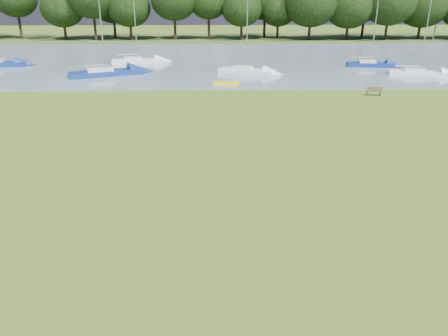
{
  "coord_description": "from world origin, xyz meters",
  "views": [
    {
      "loc": [
        -0.42,
        -19.79,
        8.85
      ],
      "look_at": [
        0.03,
        -2.0,
        1.64
      ],
      "focal_mm": 35.0,
      "sensor_mm": 36.0,
      "label": 1
    }
  ],
  "objects_px": {
    "kayak": "(226,83)",
    "sailboat_7": "(105,71)",
    "sailboat_2": "(137,60)",
    "sailboat_8": "(419,72)",
    "sailboat_5": "(246,69)",
    "sailboat_6": "(370,63)",
    "riverbank_bench": "(374,91)"
  },
  "relations": [
    {
      "from": "kayak",
      "to": "sailboat_7",
      "type": "height_order",
      "value": "sailboat_7"
    },
    {
      "from": "kayak",
      "to": "sailboat_2",
      "type": "bearing_deg",
      "value": 132.65
    },
    {
      "from": "sailboat_8",
      "to": "kayak",
      "type": "bearing_deg",
      "value": -154.34
    },
    {
      "from": "sailboat_5",
      "to": "sailboat_2",
      "type": "bearing_deg",
      "value": 171.5
    },
    {
      "from": "sailboat_6",
      "to": "sailboat_2",
      "type": "bearing_deg",
      "value": -179.77
    },
    {
      "from": "sailboat_6",
      "to": "sailboat_7",
      "type": "distance_m",
      "value": 32.37
    },
    {
      "from": "riverbank_bench",
      "to": "sailboat_6",
      "type": "xyz_separation_m",
      "value": [
        5.09,
        16.13,
        0.11
      ]
    },
    {
      "from": "sailboat_8",
      "to": "sailboat_7",
      "type": "bearing_deg",
      "value": -167.33
    },
    {
      "from": "riverbank_bench",
      "to": "sailboat_5",
      "type": "relative_size",
      "value": 0.17
    },
    {
      "from": "sailboat_2",
      "to": "sailboat_5",
      "type": "height_order",
      "value": "sailboat_5"
    },
    {
      "from": "kayak",
      "to": "sailboat_6",
      "type": "height_order",
      "value": "sailboat_6"
    },
    {
      "from": "kayak",
      "to": "sailboat_2",
      "type": "height_order",
      "value": "sailboat_2"
    },
    {
      "from": "kayak",
      "to": "sailboat_2",
      "type": "relative_size",
      "value": 0.35
    },
    {
      "from": "sailboat_2",
      "to": "riverbank_bench",
      "type": "bearing_deg",
      "value": -46.6
    },
    {
      "from": "kayak",
      "to": "sailboat_7",
      "type": "xyz_separation_m",
      "value": [
        -13.49,
        5.29,
        0.38
      ]
    },
    {
      "from": "kayak",
      "to": "sailboat_6",
      "type": "relative_size",
      "value": 0.34
    },
    {
      "from": "riverbank_bench",
      "to": "sailboat_6",
      "type": "height_order",
      "value": "sailboat_6"
    },
    {
      "from": "sailboat_7",
      "to": "sailboat_8",
      "type": "height_order",
      "value": "sailboat_7"
    },
    {
      "from": "sailboat_5",
      "to": "sailboat_6",
      "type": "height_order",
      "value": "sailboat_5"
    },
    {
      "from": "sailboat_7",
      "to": "sailboat_6",
      "type": "bearing_deg",
      "value": -13.69
    },
    {
      "from": "sailboat_5",
      "to": "sailboat_6",
      "type": "distance_m",
      "value": 16.61
    },
    {
      "from": "sailboat_7",
      "to": "sailboat_8",
      "type": "bearing_deg",
      "value": -24.45
    },
    {
      "from": "kayak",
      "to": "sailboat_8",
      "type": "distance_m",
      "value": 22.39
    },
    {
      "from": "sailboat_6",
      "to": "riverbank_bench",
      "type": "bearing_deg",
      "value": -100.22
    },
    {
      "from": "sailboat_5",
      "to": "sailboat_7",
      "type": "xyz_separation_m",
      "value": [
        -15.93,
        -0.94,
        0.05
      ]
    },
    {
      "from": "kayak",
      "to": "sailboat_7",
      "type": "distance_m",
      "value": 14.5
    },
    {
      "from": "sailboat_2",
      "to": "kayak",
      "type": "bearing_deg",
      "value": -59.66
    },
    {
      "from": "kayak",
      "to": "sailboat_2",
      "type": "distance_m",
      "value": 18.32
    },
    {
      "from": "riverbank_bench",
      "to": "kayak",
      "type": "relative_size",
      "value": 0.54
    },
    {
      "from": "riverbank_bench",
      "to": "sailboat_8",
      "type": "bearing_deg",
      "value": 60.24
    },
    {
      "from": "sailboat_8",
      "to": "sailboat_6",
      "type": "bearing_deg",
      "value": 133.47
    },
    {
      "from": "riverbank_bench",
      "to": "sailboat_5",
      "type": "distance_m",
      "value": 15.95
    }
  ]
}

